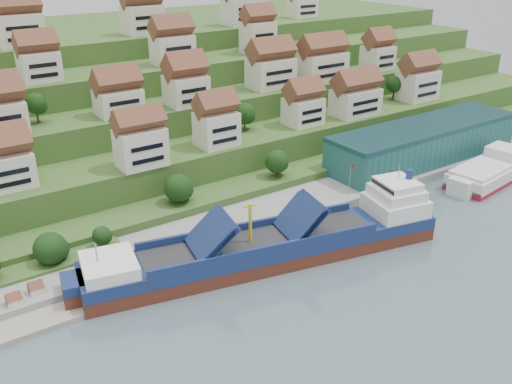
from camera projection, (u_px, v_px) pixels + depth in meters
ground at (317, 243)px, 119.13m from camera, size 300.00×300.00×0.00m
quay at (340, 192)px, 140.29m from camera, size 180.00×14.00×2.20m
pebble_beach at (14, 306)px, 97.94m from camera, size 45.00×20.00×1.00m
hillside at (120, 91)px, 192.54m from camera, size 260.00×128.00×31.00m
hillside_village at (174, 77)px, 153.56m from camera, size 158.33×64.96×29.12m
hillside_trees at (180, 127)px, 139.80m from camera, size 144.13×62.42×32.45m
warehouse at (424, 142)px, 155.84m from camera, size 60.00×15.00×10.00m
flagpole at (350, 178)px, 133.19m from camera, size 1.28×0.16×8.00m
beach_huts at (1, 306)px, 95.31m from camera, size 14.40×3.70×2.20m
cargo_ship at (277, 246)px, 111.78m from camera, size 72.25×25.50×15.77m
second_ship at (491, 171)px, 148.91m from camera, size 29.49×14.20×8.22m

